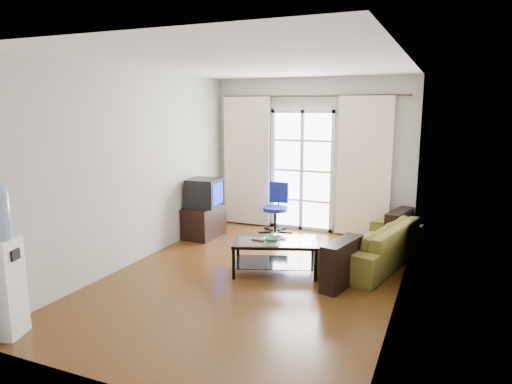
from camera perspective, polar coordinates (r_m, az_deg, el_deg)
floor at (r=6.07m, az=-0.37°, el=-10.61°), size 5.20×5.20×0.00m
ceiling at (r=5.68m, az=-0.40°, el=15.69°), size 5.20×5.20×0.00m
wall_back at (r=8.15m, az=6.93°, el=4.56°), size 3.60×0.02×2.70m
wall_front at (r=3.54m, az=-17.44°, el=-3.72°), size 3.60×0.02×2.70m
wall_left at (r=6.64m, az=-14.81°, el=2.93°), size 0.02×5.20×2.70m
wall_right at (r=5.28m, az=17.85°, el=0.87°), size 0.02×5.20×2.70m
french_door at (r=8.18m, az=5.77°, el=2.66°), size 1.16×0.06×2.15m
curtain_rod at (r=8.02m, az=6.89°, el=11.83°), size 3.30×0.04×0.04m
curtain_left at (r=8.47m, az=-1.16°, el=3.84°), size 0.90×0.07×2.35m
curtain_right at (r=7.84m, az=13.34°, el=3.01°), size 0.90×0.07×2.35m
radiator at (r=8.05m, az=12.05°, el=-3.05°), size 0.64×0.12×0.64m
sofa at (r=6.70m, az=14.55°, el=-6.23°), size 2.39×1.71×0.59m
coffee_table at (r=6.15m, az=2.37°, el=-7.46°), size 1.25×0.97×0.45m
bowl at (r=6.05m, az=2.07°, el=-5.92°), size 0.28×0.28×0.06m
book at (r=6.16m, az=2.11°, el=-5.81°), size 0.36×0.36×0.02m
remote at (r=6.07m, az=0.23°, el=-6.05°), size 0.17×0.07×0.02m
tv_stand at (r=7.85m, az=-6.55°, el=-3.72°), size 0.51×0.74×0.53m
crt_tv at (r=7.74m, az=-6.63°, el=-0.09°), size 0.57×0.57×0.48m
task_chair at (r=8.06m, az=2.48°, el=-3.31°), size 0.63×0.63×0.89m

